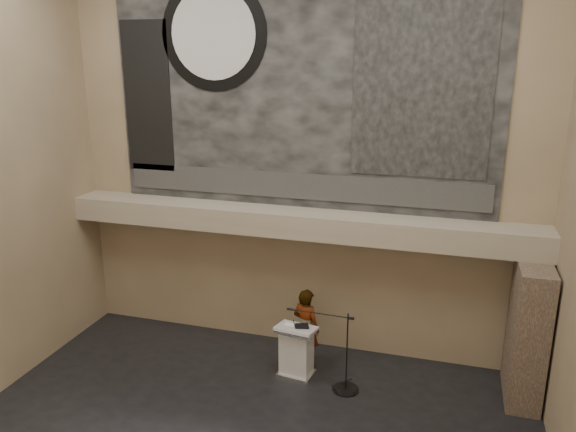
% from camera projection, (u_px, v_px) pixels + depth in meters
% --- Properties ---
extents(wall_back, '(10.00, 0.02, 8.50)m').
position_uv_depth(wall_back, '(299.00, 157.00, 11.63)').
color(wall_back, '#7E6C50').
rests_on(wall_back, floor).
extents(wall_front, '(10.00, 0.02, 8.50)m').
position_uv_depth(wall_front, '(20.00, 339.00, 4.27)').
color(wall_front, '#7E6C50').
rests_on(wall_front, floor).
extents(soffit, '(10.00, 0.80, 0.50)m').
position_uv_depth(soffit, '(293.00, 222.00, 11.63)').
color(soffit, gray).
rests_on(soffit, wall_back).
extents(sprinkler_left, '(0.04, 0.04, 0.06)m').
position_uv_depth(sprinkler_left, '(222.00, 229.00, 12.10)').
color(sprinkler_left, '#B2893D').
rests_on(sprinkler_left, soffit).
extents(sprinkler_right, '(0.04, 0.04, 0.06)m').
position_uv_depth(sprinkler_right, '(385.00, 244.00, 11.14)').
color(sprinkler_right, '#B2893D').
rests_on(sprinkler_right, soffit).
extents(banner, '(8.00, 0.05, 5.00)m').
position_uv_depth(banner, '(299.00, 86.00, 11.19)').
color(banner, black).
rests_on(banner, wall_back).
extents(banner_text_strip, '(7.76, 0.02, 0.55)m').
position_uv_depth(banner_text_strip, '(298.00, 186.00, 11.73)').
color(banner_text_strip, '#2E2E2E').
rests_on(banner_text_strip, banner).
extents(banner_clock_rim, '(2.30, 0.02, 2.30)m').
position_uv_depth(banner_clock_rim, '(213.00, 34.00, 11.37)').
color(banner_clock_rim, black).
rests_on(banner_clock_rim, banner).
extents(banner_clock_face, '(1.84, 0.02, 1.84)m').
position_uv_depth(banner_clock_face, '(213.00, 34.00, 11.35)').
color(banner_clock_face, silver).
rests_on(banner_clock_face, banner).
extents(banner_building_print, '(2.60, 0.02, 3.60)m').
position_uv_depth(banner_building_print, '(422.00, 82.00, 10.47)').
color(banner_building_print, black).
rests_on(banner_building_print, banner).
extents(banner_brick_print, '(1.10, 0.02, 3.20)m').
position_uv_depth(banner_brick_print, '(148.00, 97.00, 12.17)').
color(banner_brick_print, black).
rests_on(banner_brick_print, banner).
extents(stone_pier, '(0.60, 1.40, 2.70)m').
position_uv_depth(stone_pier, '(527.00, 332.00, 10.40)').
color(stone_pier, '#45362A').
rests_on(stone_pier, floor).
extents(lectern, '(0.84, 0.65, 1.14)m').
position_uv_depth(lectern, '(296.00, 351.00, 11.30)').
color(lectern, silver).
rests_on(lectern, floor).
extents(binder, '(0.32, 0.29, 0.04)m').
position_uv_depth(binder, '(302.00, 326.00, 11.13)').
color(binder, black).
rests_on(binder, lectern).
extents(papers, '(0.21, 0.29, 0.00)m').
position_uv_depth(papers, '(288.00, 326.00, 11.16)').
color(papers, white).
rests_on(papers, lectern).
extents(speaker_person, '(0.73, 0.60, 1.72)m').
position_uv_depth(speaker_person, '(306.00, 328.00, 11.60)').
color(speaker_person, silver).
rests_on(speaker_person, floor).
extents(mic_stand, '(1.46, 0.52, 1.64)m').
position_uv_depth(mic_stand, '(344.00, 378.00, 10.91)').
color(mic_stand, black).
rests_on(mic_stand, floor).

